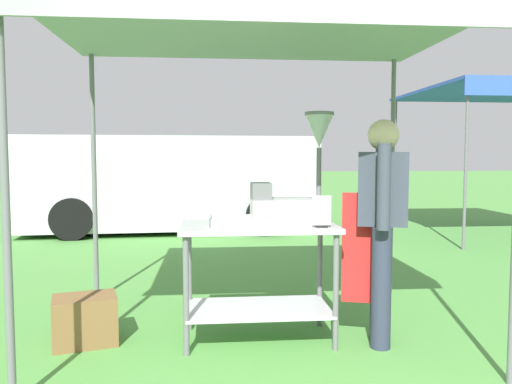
# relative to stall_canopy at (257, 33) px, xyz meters

# --- Properties ---
(ground_plane) EXTENTS (70.00, 70.00, 0.00)m
(ground_plane) POSITION_rel_stall_canopy_xyz_m (0.27, 4.65, -2.24)
(ground_plane) COLOR #519342
(stall_canopy) EXTENTS (3.04, 2.21, 2.33)m
(stall_canopy) POSITION_rel_stall_canopy_xyz_m (0.00, 0.00, 0.00)
(stall_canopy) COLOR slate
(stall_canopy) RESTS_ON ground
(donut_cart) EXTENTS (1.13, 0.61, 0.86)m
(donut_cart) POSITION_rel_stall_canopy_xyz_m (0.00, -0.10, -1.63)
(donut_cart) COLOR #B7B7BC
(donut_cart) RESTS_ON ground
(donut_tray) EXTENTS (0.41, 0.26, 0.07)m
(donut_tray) POSITION_rel_stall_canopy_xyz_m (-0.14, -0.21, -1.36)
(donut_tray) COLOR #B7B7BC
(donut_tray) RESTS_ON donut_cart
(donut_fryer) EXTENTS (0.61, 0.28, 0.82)m
(donut_fryer) POSITION_rel_stall_canopy_xyz_m (0.27, -0.05, -1.13)
(donut_fryer) COLOR #B7B7BC
(donut_fryer) RESTS_ON donut_cart
(menu_sign) EXTENTS (0.13, 0.05, 0.22)m
(menu_sign) POSITION_rel_stall_canopy_xyz_m (0.42, -0.29, -1.29)
(menu_sign) COLOR black
(menu_sign) RESTS_ON donut_cart
(vendor) EXTENTS (0.47, 0.53, 1.61)m
(vendor) POSITION_rel_stall_canopy_xyz_m (0.87, -0.24, -1.34)
(vendor) COLOR #2D3347
(vendor) RESTS_ON ground
(supply_crate) EXTENTS (0.51, 0.42, 0.35)m
(supply_crate) POSITION_rel_stall_canopy_xyz_m (-1.25, -0.07, -2.07)
(supply_crate) COLOR brown
(supply_crate) RESTS_ON ground
(van_silver) EXTENTS (5.19, 2.30, 1.69)m
(van_silver) POSITION_rel_stall_canopy_xyz_m (-1.04, 5.55, -1.36)
(van_silver) COLOR #BCBCC1
(van_silver) RESTS_ON ground
(neighbour_tent) EXTENTS (2.80, 2.96, 2.48)m
(neighbour_tent) POSITION_rel_stall_canopy_xyz_m (4.58, 4.47, 0.16)
(neighbour_tent) COLOR slate
(neighbour_tent) RESTS_ON ground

